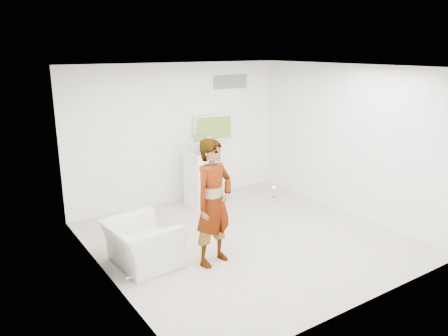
# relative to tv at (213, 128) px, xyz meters

# --- Properties ---
(room) EXTENTS (5.01, 5.01, 3.00)m
(room) POSITION_rel_tv_xyz_m (-0.85, -2.45, -0.05)
(room) COLOR #BAB7AB
(room) RESTS_ON ground
(tv) EXTENTS (1.00, 0.08, 0.60)m
(tv) POSITION_rel_tv_xyz_m (0.00, 0.00, 0.00)
(tv) COLOR silver
(tv) RESTS_ON room
(logo_decal) EXTENTS (0.90, 0.02, 0.30)m
(logo_decal) POSITION_rel_tv_xyz_m (0.50, 0.04, 1.00)
(logo_decal) COLOR slate
(logo_decal) RESTS_ON room
(person) EXTENTS (0.83, 0.65, 2.00)m
(person) POSITION_rel_tv_xyz_m (-1.79, -2.86, -0.55)
(person) COLOR white
(person) RESTS_ON room
(armchair) EXTENTS (1.04, 1.17, 0.71)m
(armchair) POSITION_rel_tv_xyz_m (-2.78, -2.30, -1.19)
(armchair) COLOR white
(armchair) RESTS_ON room
(pedestal) EXTENTS (0.62, 0.62, 1.16)m
(pedestal) POSITION_rel_tv_xyz_m (-0.64, -0.49, -0.97)
(pedestal) COLOR white
(pedestal) RESTS_ON room
(floor_uplight) EXTENTS (0.21, 0.21, 0.28)m
(floor_uplight) POSITION_rel_tv_xyz_m (0.95, -1.05, -1.41)
(floor_uplight) COLOR silver
(floor_uplight) RESTS_ON room
(vitrine) EXTENTS (0.49, 0.49, 0.36)m
(vitrine) POSITION_rel_tv_xyz_m (-0.64, -0.49, -0.21)
(vitrine) COLOR white
(vitrine) RESTS_ON pedestal
(console) EXTENTS (0.11, 0.15, 0.20)m
(console) POSITION_rel_tv_xyz_m (-0.64, -0.49, -0.29)
(console) COLOR white
(console) RESTS_ON pedestal
(wii_remote) EXTENTS (0.04, 0.13, 0.03)m
(wii_remote) POSITION_rel_tv_xyz_m (-1.59, -2.65, 0.25)
(wii_remote) COLOR white
(wii_remote) RESTS_ON person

